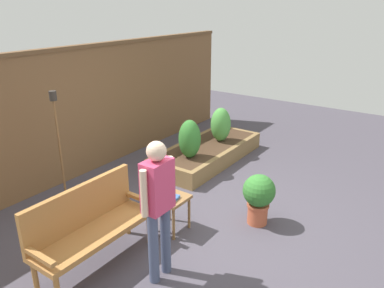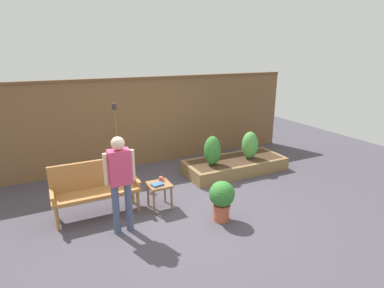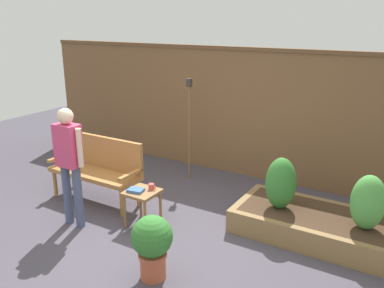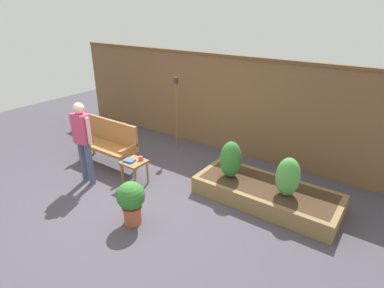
{
  "view_description": "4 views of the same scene",
  "coord_description": "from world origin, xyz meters",
  "px_view_note": "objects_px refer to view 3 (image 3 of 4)",
  "views": [
    {
      "loc": [
        -3.67,
        -2.41,
        2.8
      ],
      "look_at": [
        0.45,
        0.48,
        0.9
      ],
      "focal_mm": 35.38,
      "sensor_mm": 36.0,
      "label": 1
    },
    {
      "loc": [
        -2.01,
        -4.48,
        2.75
      ],
      "look_at": [
        0.57,
        0.79,
        0.95
      ],
      "focal_mm": 28.54,
      "sensor_mm": 36.0,
      "label": 2
    },
    {
      "loc": [
        2.66,
        -3.47,
        2.6
      ],
      "look_at": [
        -0.1,
        1.09,
        0.93
      ],
      "focal_mm": 37.69,
      "sensor_mm": 36.0,
      "label": 3
    },
    {
      "loc": [
        3.47,
        -3.28,
        3.05
      ],
      "look_at": [
        0.38,
        1.06,
        0.72
      ],
      "focal_mm": 29.25,
      "sensor_mm": 36.0,
      "label": 4
    }
  ],
  "objects_px": {
    "side_table": "(142,197)",
    "shrub_near_bench": "(281,183)",
    "garden_bench": "(99,164)",
    "potted_boxwood": "(152,242)",
    "shrub_far_corner": "(368,202)",
    "tiki_torch": "(189,111)",
    "cup_on_table": "(152,187)",
    "person_by_bench": "(69,157)",
    "book_on_table": "(136,190)"
  },
  "relations": [
    {
      "from": "side_table",
      "to": "shrub_near_bench",
      "type": "relative_size",
      "value": 0.72
    },
    {
      "from": "garden_bench",
      "to": "potted_boxwood",
      "type": "height_order",
      "value": "garden_bench"
    },
    {
      "from": "side_table",
      "to": "shrub_far_corner",
      "type": "xyz_separation_m",
      "value": [
        2.56,
        0.81,
        0.23
      ]
    },
    {
      "from": "potted_boxwood",
      "to": "tiki_torch",
      "type": "xyz_separation_m",
      "value": [
        -1.13,
        2.56,
        0.74
      ]
    },
    {
      "from": "shrub_far_corner",
      "to": "tiki_torch",
      "type": "distance_m",
      "value": 3.09
    },
    {
      "from": "cup_on_table",
      "to": "person_by_bench",
      "type": "height_order",
      "value": "person_by_bench"
    },
    {
      "from": "book_on_table",
      "to": "shrub_far_corner",
      "type": "xyz_separation_m",
      "value": [
        2.62,
        0.87,
        0.12
      ]
    },
    {
      "from": "book_on_table",
      "to": "shrub_near_bench",
      "type": "distance_m",
      "value": 1.83
    },
    {
      "from": "tiki_torch",
      "to": "potted_boxwood",
      "type": "bearing_deg",
      "value": -66.26
    },
    {
      "from": "garden_bench",
      "to": "cup_on_table",
      "type": "xyz_separation_m",
      "value": [
        1.13,
        -0.21,
        -0.03
      ]
    },
    {
      "from": "garden_bench",
      "to": "shrub_near_bench",
      "type": "xyz_separation_m",
      "value": [
        2.6,
        0.49,
        0.09
      ]
    },
    {
      "from": "garden_bench",
      "to": "shrub_near_bench",
      "type": "height_order",
      "value": "shrub_near_bench"
    },
    {
      "from": "person_by_bench",
      "to": "side_table",
      "type": "bearing_deg",
      "value": 30.36
    },
    {
      "from": "tiki_torch",
      "to": "cup_on_table",
      "type": "bearing_deg",
      "value": -75.54
    },
    {
      "from": "tiki_torch",
      "to": "side_table",
      "type": "bearing_deg",
      "value": -78.8
    },
    {
      "from": "garden_bench",
      "to": "shrub_far_corner",
      "type": "height_order",
      "value": "shrub_far_corner"
    },
    {
      "from": "book_on_table",
      "to": "shrub_near_bench",
      "type": "bearing_deg",
      "value": 18.23
    },
    {
      "from": "shrub_near_bench",
      "to": "tiki_torch",
      "type": "bearing_deg",
      "value": 154.47
    },
    {
      "from": "side_table",
      "to": "shrub_far_corner",
      "type": "height_order",
      "value": "shrub_far_corner"
    },
    {
      "from": "garden_bench",
      "to": "side_table",
      "type": "distance_m",
      "value": 1.11
    },
    {
      "from": "cup_on_table",
      "to": "book_on_table",
      "type": "bearing_deg",
      "value": -129.66
    },
    {
      "from": "garden_bench",
      "to": "book_on_table",
      "type": "height_order",
      "value": "garden_bench"
    },
    {
      "from": "side_table",
      "to": "book_on_table",
      "type": "bearing_deg",
      "value": -135.87
    },
    {
      "from": "side_table",
      "to": "person_by_bench",
      "type": "height_order",
      "value": "person_by_bench"
    },
    {
      "from": "book_on_table",
      "to": "shrub_far_corner",
      "type": "distance_m",
      "value": 2.76
    },
    {
      "from": "cup_on_table",
      "to": "tiki_torch",
      "type": "distance_m",
      "value": 1.78
    },
    {
      "from": "book_on_table",
      "to": "person_by_bench",
      "type": "height_order",
      "value": "person_by_bench"
    },
    {
      "from": "book_on_table",
      "to": "potted_boxwood",
      "type": "relative_size",
      "value": 0.28
    },
    {
      "from": "side_table",
      "to": "person_by_bench",
      "type": "distance_m",
      "value": 1.05
    },
    {
      "from": "potted_boxwood",
      "to": "cup_on_table",
      "type": "bearing_deg",
      "value": 126.76
    },
    {
      "from": "book_on_table",
      "to": "person_by_bench",
      "type": "distance_m",
      "value": 0.93
    },
    {
      "from": "shrub_near_bench",
      "to": "person_by_bench",
      "type": "height_order",
      "value": "person_by_bench"
    },
    {
      "from": "shrub_near_bench",
      "to": "potted_boxwood",
      "type": "bearing_deg",
      "value": -114.71
    },
    {
      "from": "book_on_table",
      "to": "tiki_torch",
      "type": "relative_size",
      "value": 0.12
    },
    {
      "from": "book_on_table",
      "to": "potted_boxwood",
      "type": "height_order",
      "value": "potted_boxwood"
    },
    {
      "from": "book_on_table",
      "to": "shrub_far_corner",
      "type": "height_order",
      "value": "shrub_far_corner"
    },
    {
      "from": "potted_boxwood",
      "to": "shrub_far_corner",
      "type": "relative_size",
      "value": 1.08
    },
    {
      "from": "potted_boxwood",
      "to": "person_by_bench",
      "type": "xyz_separation_m",
      "value": [
        -1.56,
        0.39,
        0.52
      ]
    },
    {
      "from": "shrub_far_corner",
      "to": "book_on_table",
      "type": "bearing_deg",
      "value": -161.72
    },
    {
      "from": "cup_on_table",
      "to": "potted_boxwood",
      "type": "height_order",
      "value": "potted_boxwood"
    },
    {
      "from": "side_table",
      "to": "potted_boxwood",
      "type": "xyz_separation_m",
      "value": [
        0.79,
        -0.85,
        0.02
      ]
    },
    {
      "from": "potted_boxwood",
      "to": "tiki_torch",
      "type": "bearing_deg",
      "value": 113.74
    },
    {
      "from": "book_on_table",
      "to": "tiki_torch",
      "type": "height_order",
      "value": "tiki_torch"
    },
    {
      "from": "cup_on_table",
      "to": "person_by_bench",
      "type": "xyz_separation_m",
      "value": [
        -0.85,
        -0.56,
        0.42
      ]
    },
    {
      "from": "shrub_near_bench",
      "to": "side_table",
      "type": "bearing_deg",
      "value": -152.38
    },
    {
      "from": "garden_bench",
      "to": "cup_on_table",
      "type": "height_order",
      "value": "garden_bench"
    },
    {
      "from": "potted_boxwood",
      "to": "shrub_near_bench",
      "type": "relative_size",
      "value": 1.05
    },
    {
      "from": "garden_bench",
      "to": "shrub_near_bench",
      "type": "bearing_deg",
      "value": 10.73
    },
    {
      "from": "cup_on_table",
      "to": "potted_boxwood",
      "type": "bearing_deg",
      "value": -53.24
    },
    {
      "from": "cup_on_table",
      "to": "shrub_near_bench",
      "type": "xyz_separation_m",
      "value": [
        1.47,
        0.71,
        0.11
      ]
    }
  ]
}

